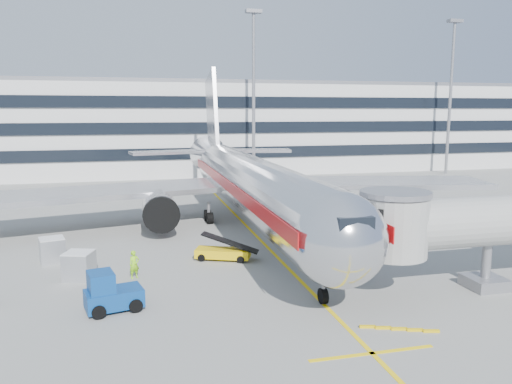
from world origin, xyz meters
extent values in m
plane|color=gray|center=(0.00, 0.00, 0.00)|extent=(180.00, 180.00, 0.00)
cube|color=yellow|center=(0.00, 10.00, 0.01)|extent=(0.25, 70.00, 0.01)
cube|color=yellow|center=(0.00, -14.00, 0.01)|extent=(6.00, 0.25, 0.01)
cylinder|color=silver|center=(0.00, 8.00, 4.20)|extent=(5.00, 36.00, 5.00)
sphere|color=silver|center=(0.00, -10.00, 4.20)|extent=(5.00, 5.00, 5.00)
cone|color=silver|center=(0.00, 31.00, 4.80)|extent=(5.00, 10.00, 5.00)
cube|color=black|center=(0.00, -11.50, 5.33)|extent=(1.80, 1.20, 0.90)
cube|color=#B7B7BC|center=(13.00, 13.50, 3.40)|extent=(24.95, 12.07, 0.50)
cube|color=#B7B7BC|center=(-13.00, 13.50, 3.40)|extent=(24.95, 12.07, 0.50)
cylinder|color=#99999E|center=(8.00, 10.00, 2.20)|extent=(3.00, 4.20, 3.00)
cylinder|color=#99999E|center=(-8.00, 10.00, 2.20)|extent=(3.00, 4.20, 3.00)
cylinder|color=black|center=(8.00, 8.00, 2.20)|extent=(3.10, 0.50, 3.10)
cylinder|color=black|center=(-8.00, 8.00, 2.20)|extent=(3.10, 0.50, 3.10)
cube|color=#B7B7BC|center=(0.00, 31.50, 9.20)|extent=(0.45, 9.39, 13.72)
cube|color=#B7B7BC|center=(5.50, 32.00, 5.40)|extent=(10.41, 4.94, 0.35)
cube|color=#B7B7BC|center=(-5.50, 32.00, 5.40)|extent=(10.41, 4.94, 0.35)
cylinder|color=gray|center=(0.00, -8.00, 0.90)|extent=(0.24, 0.24, 1.80)
cylinder|color=black|center=(0.00, -8.00, 0.45)|extent=(0.35, 0.90, 0.90)
cylinder|color=gray|center=(3.20, 14.00, 1.00)|extent=(0.30, 0.30, 2.00)
cylinder|color=gray|center=(-3.20, 14.00, 1.00)|extent=(0.30, 0.30, 2.00)
cube|color=#B80D0F|center=(2.52, 8.00, 4.50)|extent=(0.06, 38.00, 0.90)
cube|color=#B80D0F|center=(-2.52, 8.00, 4.50)|extent=(0.06, 38.00, 0.90)
cylinder|color=#A8A8A3|center=(10.50, -8.00, 4.20)|extent=(13.00, 3.00, 3.00)
cylinder|color=#A8A8A3|center=(4.20, -8.00, 4.20)|extent=(3.80, 3.80, 3.40)
cylinder|color=gray|center=(4.20, -8.00, 6.10)|extent=(4.00, 4.00, 0.30)
cube|color=black|center=(2.90, -8.00, 4.20)|extent=(1.40, 2.60, 2.60)
cylinder|color=gray|center=(10.50, -8.00, 1.60)|extent=(0.56, 0.56, 3.20)
cube|color=gray|center=(10.50, -8.00, 0.35)|extent=(2.20, 2.20, 0.70)
cylinder|color=black|center=(9.60, -8.00, 0.35)|extent=(0.35, 0.70, 0.70)
cylinder|color=black|center=(11.40, -8.00, 0.35)|extent=(0.35, 0.70, 0.70)
cube|color=silver|center=(0.00, 58.00, 7.50)|extent=(150.00, 24.00, 15.00)
cube|color=black|center=(0.00, 45.90, 4.00)|extent=(150.00, 0.30, 1.80)
cube|color=black|center=(0.00, 45.90, 8.00)|extent=(150.00, 0.30, 1.80)
cube|color=black|center=(0.00, 45.90, 12.00)|extent=(150.00, 0.30, 1.80)
cube|color=gray|center=(0.00, 58.00, 15.30)|extent=(150.00, 24.00, 0.60)
cylinder|color=gray|center=(8.00, 42.00, 12.50)|extent=(0.50, 0.50, 25.00)
cube|color=gray|center=(8.00, 42.00, 25.20)|extent=(2.40, 1.20, 0.50)
cylinder|color=gray|center=(42.00, 42.00, 12.50)|extent=(0.50, 0.50, 25.00)
cube|color=gray|center=(42.00, 42.00, 25.20)|extent=(2.40, 1.20, 0.50)
cube|color=yellow|center=(-4.00, 1.58, 0.49)|extent=(4.17, 2.81, 0.62)
cube|color=black|center=(-4.00, 1.58, 1.29)|extent=(4.18, 2.47, 1.37)
cylinder|color=black|center=(-5.08, 2.70, 0.27)|extent=(0.59, 0.43, 0.53)
cylinder|color=black|center=(-5.56, 1.54, 0.27)|extent=(0.59, 0.43, 0.53)
cylinder|color=black|center=(-2.44, 1.62, 0.27)|extent=(0.59, 0.43, 0.53)
cylinder|color=black|center=(-2.92, 0.46, 0.27)|extent=(0.59, 0.43, 0.53)
cube|color=navy|center=(-11.34, -6.19, 0.69)|extent=(3.29, 2.34, 0.96)
cube|color=navy|center=(-11.96, -6.33, 1.65)|extent=(1.61, 1.85, 1.17)
cube|color=black|center=(-11.96, -6.33, 2.02)|extent=(1.46, 1.62, 0.11)
cylinder|color=black|center=(-12.46, -5.63, 0.37)|extent=(0.80, 0.48, 0.75)
cylinder|color=black|center=(-12.09, -7.18, 0.37)|extent=(0.80, 0.48, 0.75)
cylinder|color=black|center=(-10.59, -5.19, 0.37)|extent=(0.80, 0.48, 0.75)
cylinder|color=black|center=(-10.23, -6.75, 0.37)|extent=(0.80, 0.48, 0.75)
cube|color=#ABADB2|center=(-15.93, 3.96, 0.85)|extent=(2.00, 2.00, 1.70)
cube|color=white|center=(-15.93, 3.96, 1.72)|extent=(2.00, 2.00, 0.06)
cube|color=#ABADB2|center=(-13.69, -0.34, 0.86)|extent=(2.09, 2.09, 1.72)
cube|color=white|center=(-13.69, -0.34, 1.75)|extent=(2.09, 2.09, 0.06)
imported|color=#8EE518|center=(-10.25, -1.07, 0.92)|extent=(0.79, 0.67, 1.83)
camera|label=1|loc=(-9.98, -32.94, 10.71)|focal=35.00mm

